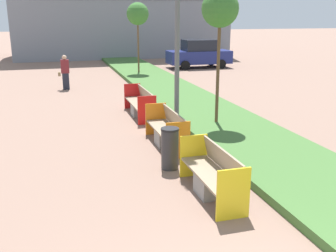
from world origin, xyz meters
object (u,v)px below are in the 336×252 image
(sapling_tree_near, at_px, (220,10))
(pedestrian_walking, at_px, (65,72))
(parked_car_distant, at_px, (199,54))
(sapling_tree_far, at_px, (138,14))
(bench_yellow_frame, at_px, (213,177))
(bench_orange_frame, at_px, (167,132))
(bench_red_frame, at_px, (140,105))
(litter_bin, at_px, (170,148))

(sapling_tree_near, xyz_separation_m, pedestrian_walking, (-4.32, 8.15, -2.75))
(parked_car_distant, bearing_deg, sapling_tree_far, -152.79)
(bench_yellow_frame, xyz_separation_m, sapling_tree_far, (1.99, 16.16, 3.11))
(sapling_tree_far, distance_m, parked_car_distant, 5.76)
(bench_yellow_frame, relative_size, bench_orange_frame, 0.92)
(pedestrian_walking, distance_m, parked_car_distant, 10.66)
(bench_orange_frame, height_order, sapling_tree_far, sapling_tree_far)
(sapling_tree_far, bearing_deg, bench_orange_frame, -98.72)
(bench_red_frame, xyz_separation_m, sapling_tree_far, (1.98, 9.51, 3.10))
(bench_orange_frame, height_order, parked_car_distant, parked_car_distant)
(bench_yellow_frame, relative_size, litter_bin, 2.11)
(bench_orange_frame, relative_size, pedestrian_walking, 1.37)
(parked_car_distant, bearing_deg, sapling_tree_near, -107.33)
(bench_red_frame, height_order, pedestrian_walking, pedestrian_walking)
(sapling_tree_near, height_order, sapling_tree_far, sapling_tree_near)
(bench_orange_frame, distance_m, parked_car_distant, 16.60)
(bench_red_frame, bearing_deg, sapling_tree_far, 78.23)
(bench_orange_frame, xyz_separation_m, sapling_tree_near, (1.98, 1.28, 3.20))
(litter_bin, xyz_separation_m, sapling_tree_far, (2.40, 14.60, 2.99))
(bench_red_frame, distance_m, parked_car_distant, 13.52)
(parked_car_distant, bearing_deg, litter_bin, -111.59)
(sapling_tree_near, relative_size, parked_car_distant, 0.99)
(bench_yellow_frame, distance_m, parked_car_distant, 19.60)
(parked_car_distant, bearing_deg, bench_red_frame, -118.26)
(sapling_tree_far, relative_size, parked_car_distant, 0.98)
(litter_bin, bearing_deg, sapling_tree_far, 80.66)
(sapling_tree_far, bearing_deg, pedestrian_walking, -140.81)
(sapling_tree_far, xyz_separation_m, parked_car_distant, (4.63, 2.28, -2.57))
(pedestrian_walking, bearing_deg, sapling_tree_near, -62.07)
(bench_red_frame, bearing_deg, bench_yellow_frame, -90.04)
(bench_yellow_frame, height_order, parked_car_distant, parked_car_distant)
(litter_bin, bearing_deg, bench_red_frame, 85.30)
(bench_orange_frame, height_order, pedestrian_walking, pedestrian_walking)
(bench_orange_frame, relative_size, litter_bin, 2.28)
(litter_bin, bearing_deg, pedestrian_walking, 99.83)
(bench_red_frame, height_order, litter_bin, litter_bin)
(bench_orange_frame, xyz_separation_m, litter_bin, (-0.42, -1.65, 0.12))
(bench_orange_frame, bearing_deg, bench_yellow_frame, -90.04)
(bench_yellow_frame, distance_m, bench_red_frame, 6.65)
(bench_orange_frame, height_order, sapling_tree_near, sapling_tree_near)
(bench_yellow_frame, relative_size, sapling_tree_far, 0.50)
(bench_orange_frame, distance_m, sapling_tree_far, 13.46)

